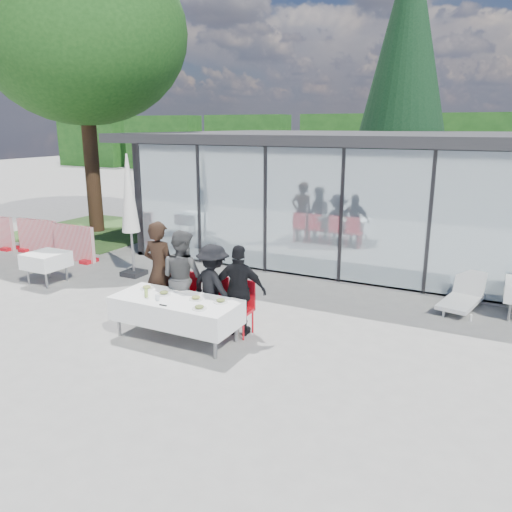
{
  "coord_description": "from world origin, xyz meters",
  "views": [
    {
      "loc": [
        4.36,
        -6.99,
        3.65
      ],
      "look_at": [
        0.24,
        1.2,
        1.24
      ],
      "focal_mm": 35.0,
      "sensor_mm": 36.0,
      "label": 1
    }
  ],
  "objects": [
    {
      "name": "drinking_glasses",
      "position": [
        -0.77,
        -0.56,
        0.8
      ],
      "size": [
        0.07,
        0.07,
        0.1
      ],
      "color": "silver",
      "rests_on": "dining_table"
    },
    {
      "name": "lounger",
      "position": [
        3.81,
        3.56,
        0.26
      ],
      "size": [
        0.86,
        1.43,
        0.72
      ],
      "color": "silver",
      "rests_on": "ground"
    },
    {
      "name": "plate_b",
      "position": [
        -0.85,
        -0.26,
        0.78
      ],
      "size": [
        0.25,
        0.25,
        0.07
      ],
      "color": "white",
      "rests_on": "dining_table"
    },
    {
      "name": "spare_table_left",
      "position": [
        -5.18,
        0.93,
        0.55
      ],
      "size": [
        0.86,
        0.86,
        0.74
      ],
      "color": "white",
      "rests_on": "ground"
    },
    {
      "name": "plate_c",
      "position": [
        -0.2,
        -0.23,
        0.78
      ],
      "size": [
        0.25,
        0.25,
        0.07
      ],
      "color": "white",
      "rests_on": "dining_table"
    },
    {
      "name": "diner_chair_a",
      "position": [
        -1.38,
        0.4,
        0.54
      ],
      "size": [
        0.44,
        0.44,
        0.97
      ],
      "color": "red",
      "rests_on": "ground"
    },
    {
      "name": "diner_a",
      "position": [
        -1.38,
        0.34,
        0.96
      ],
      "size": [
        0.71,
        0.71,
        1.92
      ],
      "primitive_type": "imported",
      "rotation": [
        0.0,
        0.0,
        3.13
      ],
      "color": "black",
      "rests_on": "ground"
    },
    {
      "name": "market_umbrella",
      "position": [
        -3.75,
        2.32,
        1.9
      ],
      "size": [
        0.5,
        0.5,
        3.0
      ],
      "color": "black",
      "rests_on": "ground"
    },
    {
      "name": "conifer_tree",
      "position": [
        0.5,
        13.0,
        5.99
      ],
      "size": [
        4.0,
        4.0,
        10.5
      ],
      "color": "#382316",
      "rests_on": "ground"
    },
    {
      "name": "deciduous_tree",
      "position": [
        -8.5,
        6.0,
        6.48
      ],
      "size": [
        7.04,
        6.4,
        9.38
      ],
      "color": "#382316",
      "rests_on": "ground"
    },
    {
      "name": "juice_bottle",
      "position": [
        -1.03,
        -0.52,
        0.83
      ],
      "size": [
        0.06,
        0.06,
        0.15
      ],
      "primitive_type": "cylinder",
      "color": "#90B44B",
      "rests_on": "dining_table"
    },
    {
      "name": "diner_d",
      "position": [
        0.35,
        0.34,
        0.82
      ],
      "size": [
        1.13,
        1.13,
        1.64
      ],
      "primitive_type": "imported",
      "rotation": [
        0.0,
        0.0,
        3.33
      ],
      "color": "black",
      "rests_on": "ground"
    },
    {
      "name": "plate_extra",
      "position": [
        0.1,
        -0.59,
        0.78
      ],
      "size": [
        0.25,
        0.25,
        0.07
      ],
      "color": "white",
      "rests_on": "dining_table"
    },
    {
      "name": "plate_d",
      "position": [
        0.26,
        -0.16,
        0.78
      ],
      "size": [
        0.25,
        0.25,
        0.07
      ],
      "color": "white",
      "rests_on": "dining_table"
    },
    {
      "name": "diner_c",
      "position": [
        -0.19,
        0.34,
        0.8
      ],
      "size": [
        1.32,
        1.32,
        1.6
      ],
      "primitive_type": "imported",
      "rotation": [
        0.0,
        0.0,
        2.81
      ],
      "color": "black",
      "rests_on": "ground"
    },
    {
      "name": "treeline",
      "position": [
        -2.0,
        28.0,
        2.2
      ],
      "size": [
        62.5,
        2.0,
        4.4
      ],
      "color": "#153D13",
      "rests_on": "ground"
    },
    {
      "name": "diner_b",
      "position": [
        -0.86,
        0.34,
        0.9
      ],
      "size": [
        1.04,
        1.04,
        1.8
      ],
      "primitive_type": "imported",
      "rotation": [
        0.0,
        0.0,
        2.93
      ],
      "color": "#4C4C4C",
      "rests_on": "ground"
    },
    {
      "name": "diner_chair_d",
      "position": [
        0.35,
        0.4,
        0.54
      ],
      "size": [
        0.44,
        0.44,
        0.97
      ],
      "color": "red",
      "rests_on": "ground"
    },
    {
      "name": "diner_chair_b",
      "position": [
        -0.86,
        0.4,
        0.54
      ],
      "size": [
        0.44,
        0.44,
        0.97
      ],
      "color": "red",
      "rests_on": "ground"
    },
    {
      "name": "plate_a",
      "position": [
        -1.32,
        -0.15,
        0.78
      ],
      "size": [
        0.25,
        0.25,
        0.07
      ],
      "color": "white",
      "rests_on": "dining_table"
    },
    {
      "name": "grass_patch",
      "position": [
        -8.5,
        6.0,
        0.01
      ],
      "size": [
        5.0,
        5.0,
        0.02
      ],
      "primitive_type": "cube",
      "color": "#385926",
      "rests_on": "ground"
    },
    {
      "name": "folded_eyeglasses",
      "position": [
        -0.52,
        -0.73,
        0.76
      ],
      "size": [
        0.14,
        0.03,
        0.01
      ],
      "primitive_type": "cube",
      "color": "black",
      "rests_on": "dining_table"
    },
    {
      "name": "dining_table",
      "position": [
        -0.54,
        -0.35,
        0.54
      ],
      "size": [
        2.26,
        0.96,
        0.75
      ],
      "color": "white",
      "rests_on": "ground"
    },
    {
      "name": "pavilion",
      "position": [
        2.0,
        8.16,
        2.15
      ],
      "size": [
        14.8,
        8.8,
        3.44
      ],
      "color": "gray",
      "rests_on": "ground"
    },
    {
      "name": "diner_chair_c",
      "position": [
        -0.19,
        0.4,
        0.54
      ],
      "size": [
        0.44,
        0.44,
        0.97
      ],
      "color": "red",
      "rests_on": "ground"
    },
    {
      "name": "ground",
      "position": [
        0.0,
        0.0,
        0.0
      ],
      "size": [
        90.0,
        90.0,
        0.0
      ],
      "primitive_type": "plane",
      "color": "gray",
      "rests_on": "ground"
    }
  ]
}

